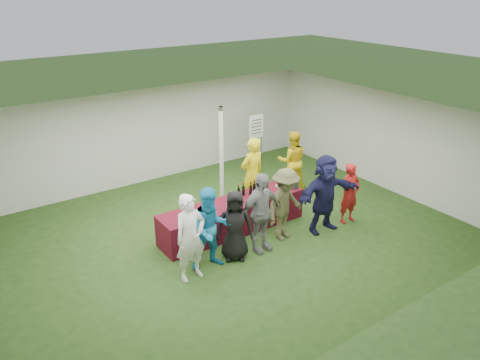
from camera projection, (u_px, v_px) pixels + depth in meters
ground at (232, 233)px, 10.92m from camera, size 60.00×60.00×0.00m
tent at (222, 160)px, 11.55m from camera, size 10.00×10.00×10.00m
serving_table at (233, 216)px, 10.90m from camera, size 3.60×0.80×0.75m
wine_bottles at (254, 188)px, 11.16m from camera, size 0.90×0.14×0.32m
wine_glasses at (222, 207)px, 10.27m from camera, size 2.75×0.13×0.16m
water_bottle at (231, 196)px, 10.78m from camera, size 0.07×0.07×0.23m
bar_towel at (281, 186)px, 11.55m from camera, size 0.25×0.18×0.03m
dump_bucket at (294, 185)px, 11.41m from camera, size 0.23×0.23×0.18m
wine_list_sign at (256, 131)px, 13.86m from camera, size 0.50×0.03×1.80m
staff_pourer at (252, 175)px, 11.69m from camera, size 0.74×0.52×1.93m
staff_back at (292, 160)px, 12.94m from camera, size 1.03×0.96×1.68m
customer_0 at (190, 238)px, 8.97m from camera, size 0.69×0.48×1.80m
customer_1 at (211, 229)px, 9.34m from camera, size 0.97×0.83×1.76m
customer_2 at (235, 226)px, 9.67m from camera, size 0.90×0.81×1.54m
customer_3 at (261, 213)px, 9.92m from camera, size 1.08×0.50×1.80m
customer_4 at (285, 204)px, 10.40m from camera, size 1.22×0.88×1.70m
customer_5 at (325, 194)px, 10.72m from camera, size 1.76×0.62×1.87m
customer_6 at (350, 193)px, 11.17m from camera, size 0.55×0.36×1.50m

